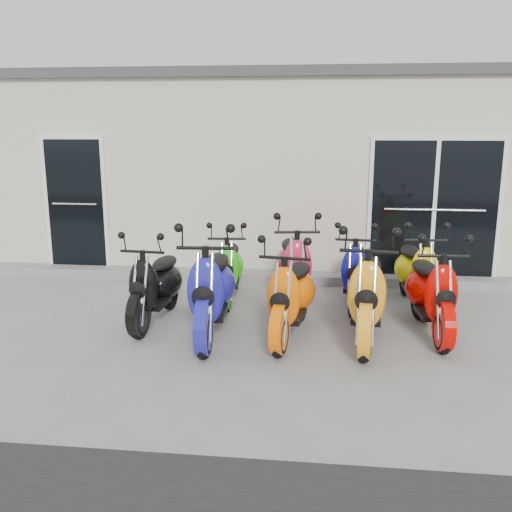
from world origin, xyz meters
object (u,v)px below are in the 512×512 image
Objects in this scene: scooter_back_green at (229,259)px; scooter_front_blue at (212,277)px; scooter_front_black at (155,275)px; scooter_back_yellow at (417,263)px; scooter_back_blue at (355,262)px; scooter_front_red at (432,281)px; scooter_front_orange_a at (292,284)px; scooter_back_red at (294,257)px; scooter_front_orange_b at (368,280)px.

scooter_front_blue is at bearing -94.18° from scooter_back_green.
scooter_back_yellow is at bearing 20.78° from scooter_front_black.
scooter_back_blue is (2.56, 1.04, -0.01)m from scooter_front_black.
scooter_back_yellow is (2.62, -0.05, 0.03)m from scooter_back_green.
scooter_front_red is at bearing 4.94° from scooter_front_blue.
scooter_front_black is at bearing -153.82° from scooter_back_blue.
scooter_front_blue is 1.15× the size of scooter_back_yellow.
scooter_front_orange_a reaches higher than scooter_back_green.
scooter_back_yellow is (1.68, 0.08, -0.06)m from scooter_back_red.
scooter_front_orange_a is at bearing -173.24° from scooter_front_red.
scooter_front_red is 2.85m from scooter_back_green.
scooter_front_orange_b is 1.13× the size of scooter_back_yellow.
scooter_front_orange_a is at bearing -145.42° from scooter_back_yellow.
scooter_back_yellow is (0.76, 1.32, -0.09)m from scooter_front_orange_b.
scooter_back_yellow is at bearing 65.42° from scooter_front_orange_b.
scooter_front_red is at bearing 24.74° from scooter_front_orange_b.
scooter_front_black is 0.95× the size of scooter_front_red.
scooter_front_orange_b is (0.88, 0.04, 0.06)m from scooter_front_orange_a.
scooter_front_orange_a is 1.09× the size of scooter_back_green.
scooter_front_orange_b reaches higher than scooter_back_yellow.
scooter_back_red is 1.69m from scooter_back_yellow.
scooter_back_yellow is (1.64, 1.35, -0.02)m from scooter_front_orange_a.
scooter_front_orange_a is at bearing 0.38° from scooter_front_blue.
scooter_front_red is 1.04× the size of scooter_back_yellow.
scooter_back_green is (-1.86, 1.36, -0.12)m from scooter_front_orange_b.
scooter_front_red is 1.06× the size of scooter_back_blue.
scooter_front_orange_b is at bearing -82.99° from scooter_back_blue.
scooter_back_red reaches higher than scooter_front_red.
scooter_back_blue is (0.85, 0.10, -0.07)m from scooter_back_red.
scooter_back_blue is at bearing 124.74° from scooter_front_red.
scooter_front_orange_a is 0.91× the size of scooter_front_orange_b.
scooter_back_yellow is at bearing 48.14° from scooter_front_orange_a.
scooter_back_blue is (1.75, 1.43, -0.11)m from scooter_front_blue.
scooter_front_orange_a reaches higher than scooter_back_blue.
scooter_back_yellow is at bearing 86.99° from scooter_front_red.
scooter_front_orange_a is 0.95× the size of scooter_back_red.
scooter_front_red is (0.78, 0.27, -0.06)m from scooter_front_orange_b.
scooter_back_red is at bearing 177.72° from scooter_back_yellow.
scooter_front_orange_b is 1.20× the size of scooter_back_green.
scooter_back_yellow is at bearing 2.61° from scooter_back_blue.
scooter_front_orange_b is at bearing -124.95° from scooter_back_yellow.
scooter_back_green is (-2.63, 1.09, -0.06)m from scooter_front_red.
scooter_front_red is (2.60, 0.36, -0.07)m from scooter_front_blue.
scooter_front_blue is at bearing -136.86° from scooter_back_blue.
scooter_front_orange_a is at bearing -116.62° from scooter_back_blue.
scooter_back_red is at bearing 52.82° from scooter_front_blue.
scooter_front_orange_a is 1.71m from scooter_back_green.
scooter_front_red is (1.66, 0.31, 0.00)m from scooter_front_orange_a.
scooter_front_blue reaches higher than scooter_back_yellow.
scooter_front_red is 0.95× the size of scooter_back_red.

